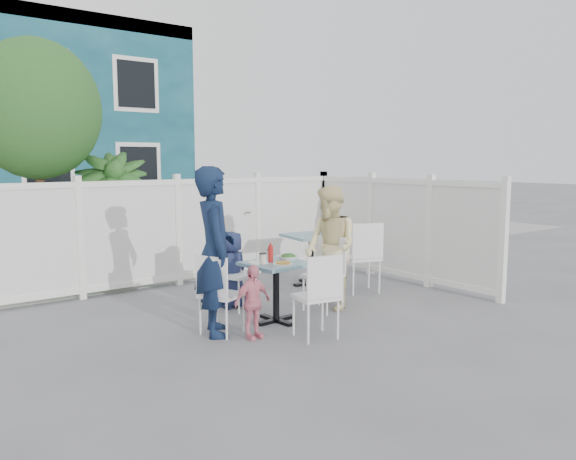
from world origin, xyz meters
TOP-DOWN VIEW (x-y plane):
  - ground at (0.00, 0.00)m, footprint 80.00×80.00m
  - near_sidewalk at (0.00, 3.80)m, footprint 24.00×2.60m
  - street at (0.00, 7.50)m, footprint 24.00×5.00m
  - far_sidewalk at (0.00, 10.60)m, footprint 24.00×1.60m
  - fence_back at (0.10, 2.40)m, footprint 5.86×0.08m
  - fence_right at (3.00, 0.60)m, footprint 0.08×3.66m
  - tree at (-1.60, 3.30)m, footprint 1.80×1.62m
  - potted_shrub_a at (-0.67, 3.10)m, footprint 1.46×1.46m
  - potted_shrub_b at (1.39, 3.00)m, footprint 1.69×1.67m
  - main_table at (0.11, -0.09)m, footprint 0.71×0.71m
  - spare_table at (1.70, 1.18)m, footprint 0.82×0.82m
  - chair_left at (-0.69, -0.12)m, footprint 0.52×0.52m
  - chair_right at (0.96, -0.02)m, footprint 0.49×0.50m
  - chair_back at (0.02, 0.76)m, footprint 0.53×0.52m
  - chair_near at (0.09, -0.89)m, footprint 0.49×0.47m
  - chair_spare at (1.94, 0.30)m, footprint 0.59×0.59m
  - man at (-0.68, -0.05)m, footprint 0.66×0.78m
  - woman at (1.02, -0.01)m, footprint 0.72×0.86m
  - boy at (0.06, 0.79)m, footprint 0.53×0.40m
  - toddler at (-0.45, -0.44)m, footprint 0.48×0.24m
  - plate_main at (0.09, -0.25)m, footprint 0.22×0.22m
  - plate_side at (-0.08, -0.01)m, footprint 0.23×0.23m
  - salad_bowl at (0.29, -0.10)m, footprint 0.25×0.25m
  - coffee_cup_a at (-0.09, -0.11)m, footprint 0.08×0.08m
  - coffee_cup_b at (0.19, 0.14)m, footprint 0.07×0.07m
  - ketchup_bottle at (0.08, -0.03)m, footprint 0.06×0.06m
  - salt_shaker at (0.02, 0.16)m, footprint 0.03×0.03m
  - pepper_shaker at (0.07, 0.16)m, footprint 0.03×0.03m

SIDE VIEW (x-z plane):
  - ground at x=0.00m, z-range 0.00..0.00m
  - street at x=0.00m, z-range 0.00..0.01m
  - near_sidewalk at x=0.00m, z-range 0.00..0.01m
  - far_sidewalk at x=0.00m, z-range 0.00..0.01m
  - toddler at x=-0.45m, z-range 0.00..0.79m
  - boy at x=0.06m, z-range 0.00..0.99m
  - chair_left at x=-0.69m, z-range 0.07..0.96m
  - chair_back at x=0.02m, z-range 0.07..0.97m
  - chair_near at x=0.09m, z-range 0.07..0.99m
  - chair_right at x=0.96m, z-range 0.08..1.00m
  - main_table at x=0.11m, z-range 0.19..0.90m
  - chair_spare at x=1.94m, z-range 0.08..1.10m
  - spare_table at x=1.70m, z-range 0.21..0.98m
  - potted_shrub_b at x=1.39m, z-range 0.00..1.42m
  - plate_main at x=0.09m, z-range 0.71..0.72m
  - plate_side at x=-0.08m, z-range 0.71..0.72m
  - salad_bowl at x=0.29m, z-range 0.71..0.77m
  - pepper_shaker at x=0.07m, z-range 0.71..0.77m
  - salt_shaker at x=0.02m, z-range 0.71..0.78m
  - coffee_cup_b at x=0.19m, z-range 0.71..0.82m
  - coffee_cup_a at x=-0.09m, z-range 0.71..0.83m
  - fence_right at x=3.00m, z-range -0.02..1.58m
  - fence_back at x=0.10m, z-range -0.02..1.58m
  - woman at x=1.02m, z-range 0.00..1.57m
  - ketchup_bottle at x=0.08m, z-range 0.71..0.90m
  - man at x=-0.68m, z-range 0.00..1.83m
  - potted_shrub_a at x=-0.67m, z-range 0.00..2.01m
  - tree at x=-1.60m, z-range 0.80..4.39m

